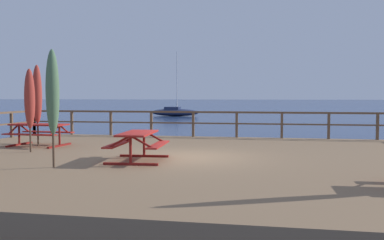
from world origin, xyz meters
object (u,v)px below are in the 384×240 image
at_px(patio_umbrella_tall_back_left, 30,99).
at_px(picnic_table_back_right, 138,140).
at_px(picnic_table_back_left, 39,130).
at_px(patio_umbrella_tall_mid_left, 53,93).
at_px(sailboat_distant, 175,112).
at_px(patio_umbrella_short_front, 37,95).

bearing_deg(patio_umbrella_tall_back_left, picnic_table_back_right, -16.54).
height_order(picnic_table_back_left, patio_umbrella_tall_mid_left, patio_umbrella_tall_mid_left).
bearing_deg(picnic_table_back_left, patio_umbrella_tall_mid_left, -56.23).
distance_m(patio_umbrella_tall_back_left, sailboat_distant, 39.50).
xyz_separation_m(patio_umbrella_tall_back_left, sailboat_distant, (-4.45, 39.21, -1.82)).
bearing_deg(picnic_table_back_right, patio_umbrella_short_front, 149.00).
distance_m(patio_umbrella_short_front, sailboat_distant, 37.91).
height_order(picnic_table_back_right, patio_umbrella_short_front, patio_umbrella_short_front).
bearing_deg(picnic_table_back_right, picnic_table_back_left, 148.29).
bearing_deg(picnic_table_back_left, picnic_table_back_right, -31.71).
height_order(patio_umbrella_tall_back_left, sailboat_distant, sailboat_distant).
height_order(picnic_table_back_right, sailboat_distant, sailboat_distant).
distance_m(patio_umbrella_short_front, patio_umbrella_tall_mid_left, 4.95).
relative_size(patio_umbrella_tall_back_left, patio_umbrella_short_front, 0.92).
relative_size(picnic_table_back_right, sailboat_distant, 0.25).
xyz_separation_m(picnic_table_back_right, picnic_table_back_left, (-4.45, 2.75, 0.00)).
xyz_separation_m(picnic_table_back_left, patio_umbrella_tall_mid_left, (2.79, -4.17, 1.25)).
height_order(picnic_table_back_left, patio_umbrella_short_front, patio_umbrella_short_front).
distance_m(picnic_table_back_left, patio_umbrella_tall_back_left, 2.05).
distance_m(picnic_table_back_left, sailboat_distant, 37.79).
relative_size(picnic_table_back_right, patio_umbrella_tall_back_left, 0.76).
height_order(picnic_table_back_left, patio_umbrella_tall_back_left, patio_umbrella_tall_back_left).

